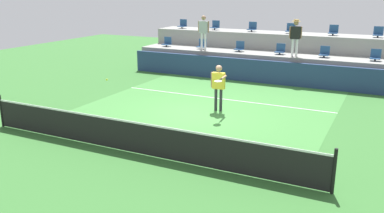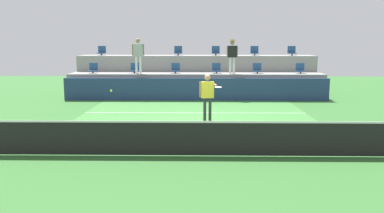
{
  "view_description": "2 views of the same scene",
  "coord_description": "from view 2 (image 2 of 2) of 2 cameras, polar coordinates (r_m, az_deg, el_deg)",
  "views": [
    {
      "loc": [
        6.03,
        -12.71,
        4.38
      ],
      "look_at": [
        0.67,
        -1.82,
        0.86
      ],
      "focal_mm": 38.3,
      "sensor_mm": 36.0,
      "label": 1
    },
    {
      "loc": [
        0.19,
        -14.3,
        2.92
      ],
      "look_at": [
        -0.06,
        -1.03,
        0.81
      ],
      "focal_mm": 38.97,
      "sensor_mm": 36.0,
      "label": 2
    }
  ],
  "objects": [
    {
      "name": "spectator_in_grey",
      "position": [
        21.39,
        -7.39,
        7.38
      ],
      "size": [
        0.62,
        0.25,
        1.78
      ],
      "color": "white",
      "rests_on": "seating_tier_lower"
    },
    {
      "name": "seating_tier_lower",
      "position": [
        21.72,
        0.58,
        2.96
      ],
      "size": [
        13.0,
        1.8,
        1.25
      ],
      "primitive_type": "cube",
      "color": "gray",
      "rests_on": "ground_plane"
    },
    {
      "name": "stadium_chair_upper_right",
      "position": [
        23.54,
        8.56,
        7.45
      ],
      "size": [
        0.44,
        0.4,
        0.52
      ],
      "color": "#2D2D33",
      "rests_on": "seating_tier_upper"
    },
    {
      "name": "tennis_player",
      "position": [
        15.15,
        2.18,
        1.94
      ],
      "size": [
        0.79,
        1.18,
        1.72
      ],
      "color": "#2D2D33",
      "rests_on": "ground_plane"
    },
    {
      "name": "spectator_with_hat",
      "position": [
        21.22,
        5.53,
        7.35
      ],
      "size": [
        0.59,
        0.49,
        1.74
      ],
      "color": "white",
      "rests_on": "seating_tier_lower"
    },
    {
      "name": "stadium_chair_lower_right",
      "position": [
        21.78,
        8.92,
        5.08
      ],
      "size": [
        0.44,
        0.4,
        0.52
      ],
      "color": "#2D2D33",
      "rests_on": "seating_tier_lower"
    },
    {
      "name": "stadium_chair_lower_left",
      "position": [
        21.85,
        -7.86,
        5.12
      ],
      "size": [
        0.44,
        0.4,
        0.52
      ],
      "color": "#2D2D33",
      "rests_on": "seating_tier_lower"
    },
    {
      "name": "tennis_net",
      "position": [
        10.58,
        0.02,
        -4.21
      ],
      "size": [
        10.48,
        0.08,
        1.07
      ],
      "color": "black",
      "rests_on": "ground_plane"
    },
    {
      "name": "stadium_chair_upper_mid_left",
      "position": [
        23.37,
        -1.91,
        7.54
      ],
      "size": [
        0.44,
        0.4,
        0.52
      ],
      "color": "#2D2D33",
      "rests_on": "seating_tier_upper"
    },
    {
      "name": "court_service_line",
      "position": [
        16.95,
        0.42,
        -0.87
      ],
      "size": [
        9.0,
        0.06,
        0.0
      ],
      "primitive_type": "cube",
      "color": "white",
      "rests_on": "ground_plane"
    },
    {
      "name": "court_inner_paint",
      "position": [
        15.58,
        0.36,
        -1.77
      ],
      "size": [
        9.0,
        10.0,
        0.01
      ],
      "primitive_type": "cube",
      "color": "#3D7F38",
      "rests_on": "ground_plane"
    },
    {
      "name": "tennis_ball",
      "position": [
        12.75,
        -11.01,
        2.13
      ],
      "size": [
        0.07,
        0.07,
        0.07
      ],
      "color": "#CCE033"
    },
    {
      "name": "stadium_chair_upper_far_right",
      "position": [
        23.89,
        13.51,
        7.33
      ],
      "size": [
        0.44,
        0.4,
        0.52
      ],
      "color": "#2D2D33",
      "rests_on": "seating_tier_upper"
    },
    {
      "name": "seating_tier_upper",
      "position": [
        23.47,
        0.62,
        4.46
      ],
      "size": [
        13.0,
        1.8,
        2.1
      ],
      "primitive_type": "cube",
      "color": "gray",
      "rests_on": "ground_plane"
    },
    {
      "name": "stadium_chair_upper_mid_right",
      "position": [
        23.36,
        3.27,
        7.53
      ],
      "size": [
        0.44,
        0.4,
        0.52
      ],
      "color": "#2D2D33",
      "rests_on": "seating_tier_upper"
    },
    {
      "name": "stadium_chair_lower_mid_left",
      "position": [
        21.62,
        -2.27,
        5.16
      ],
      "size": [
        0.44,
        0.4,
        0.52
      ],
      "color": "#2D2D33",
      "rests_on": "seating_tier_lower"
    },
    {
      "name": "stadium_chair_lower_far_right",
      "position": [
        22.19,
        14.6,
        4.97
      ],
      "size": [
        0.44,
        0.4,
        0.52
      ],
      "color": "#2D2D33",
      "rests_on": "seating_tier_lower"
    },
    {
      "name": "stadium_chair_upper_far_left",
      "position": [
        23.98,
        -12.26,
        7.38
      ],
      "size": [
        0.44,
        0.4,
        0.52
      ],
      "color": "#2D2D33",
      "rests_on": "seating_tier_upper"
    },
    {
      "name": "stadium_chair_lower_far_left",
      "position": [
        22.28,
        -13.37,
        5.04
      ],
      "size": [
        0.44,
        0.4,
        0.52
      ],
      "color": "#2D2D33",
      "rests_on": "seating_tier_lower"
    },
    {
      "name": "stadium_chair_upper_left",
      "position": [
        23.59,
        -7.27,
        7.48
      ],
      "size": [
        0.44,
        0.4,
        0.52
      ],
      "color": "#2D2D33",
      "rests_on": "seating_tier_upper"
    },
    {
      "name": "sponsor_backboard",
      "position": [
        20.44,
        0.54,
        2.36
      ],
      "size": [
        13.0,
        0.16,
        1.1
      ],
      "primitive_type": "cube",
      "color": "navy",
      "rests_on": "ground_plane"
    },
    {
      "name": "ground_plane",
      "position": [
        14.6,
        0.31,
        -2.52
      ],
      "size": [
        40.0,
        40.0,
        0.0
      ],
      "primitive_type": "plane",
      "color": "#336B2D"
    },
    {
      "name": "stadium_chair_lower_mid_right",
      "position": [
        21.6,
        3.36,
        5.15
      ],
      "size": [
        0.44,
        0.4,
        0.52
      ],
      "color": "#2D2D33",
      "rests_on": "seating_tier_lower"
    }
  ]
}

